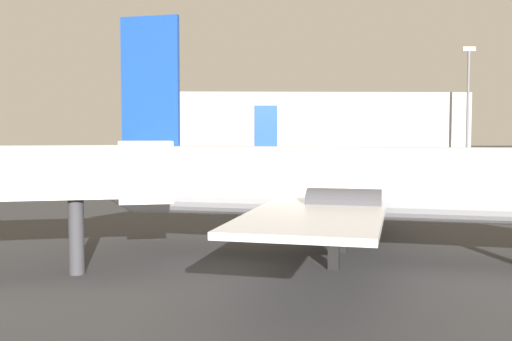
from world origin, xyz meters
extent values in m
cylinder|color=white|center=(9.66, 15.54, 3.95)|extent=(25.11, 10.31, 3.66)
cone|color=white|center=(-4.34, 19.47, 3.95)|extent=(4.87, 4.62, 3.66)
cube|color=white|center=(8.46, 15.87, 3.40)|extent=(12.04, 27.25, 0.25)
cube|color=white|center=(-1.90, 18.79, 4.32)|extent=(4.73, 9.01, 0.17)
cube|color=#1947B2|center=(-1.40, 18.65, 9.27)|extent=(3.26, 1.19, 6.97)
cylinder|color=#4C4C54|center=(10.57, 20.60, 3.22)|extent=(3.48, 2.62, 1.86)
cylinder|color=#4C4C54|center=(7.80, 10.75, 3.22)|extent=(3.48, 2.62, 1.86)
cube|color=black|center=(9.02, 17.86, 1.06)|extent=(0.64, 0.64, 2.12)
cube|color=black|center=(7.90, 13.89, 1.06)|extent=(0.64, 0.64, 2.12)
cylinder|color=white|center=(18.18, 55.92, 2.95)|extent=(24.90, 4.16, 2.95)
cone|color=white|center=(32.18, 56.61, 2.95)|extent=(3.38, 3.10, 2.95)
cone|color=white|center=(4.19, 55.23, 2.95)|extent=(3.38, 3.10, 2.95)
cube|color=white|center=(16.94, 55.86, 2.51)|extent=(5.20, 23.92, 0.20)
cube|color=white|center=(6.22, 55.33, 3.25)|extent=(2.36, 7.13, 0.13)
cube|color=#1947B2|center=(6.64, 55.36, 7.07)|extent=(2.69, 0.38, 5.29)
cylinder|color=#4C4C54|center=(17.46, 60.41, 2.36)|extent=(2.59, 1.63, 1.51)
cylinder|color=#4C4C54|center=(17.91, 51.39, 2.36)|extent=(2.59, 1.63, 1.51)
cube|color=black|center=(26.10, 56.31, 0.74)|extent=(0.44, 0.44, 1.48)
cube|color=black|center=(16.86, 57.54, 0.74)|extent=(0.44, 0.44, 1.48)
cube|color=black|center=(17.03, 54.19, 0.74)|extent=(0.44, 0.44, 1.48)
cylinder|color=white|center=(-28.29, 68.56, 3.02)|extent=(18.67, 7.91, 3.09)
cone|color=white|center=(-17.72, 71.48, 3.02)|extent=(4.10, 3.89, 3.09)
cube|color=white|center=(-29.18, 68.31, 2.55)|extent=(7.63, 17.77, 0.19)
cylinder|color=#4C4C54|center=(-29.54, 71.68, 2.40)|extent=(2.62, 1.97, 1.40)
cylinder|color=#4C4C54|center=(-27.76, 65.24, 2.40)|extent=(2.62, 1.97, 1.40)
cube|color=black|center=(-22.58, 70.14, 0.74)|extent=(0.48, 0.48, 1.47)
cube|color=black|center=(-29.60, 69.81, 0.74)|extent=(0.48, 0.48, 1.47)
cube|color=black|center=(-28.77, 66.81, 0.74)|extent=(0.48, 0.48, 1.47)
cube|color=silver|center=(-0.94, 13.75, 4.70)|extent=(2.83, 3.16, 2.80)
cylinder|color=#3F3F44|center=(-4.05, 13.22, 1.75)|extent=(0.70, 0.70, 3.50)
cylinder|color=slate|center=(47.16, 97.63, 11.01)|extent=(0.50, 0.50, 22.01)
cube|color=#F2EACC|center=(47.16, 97.63, 22.41)|extent=(2.40, 0.50, 0.80)
cube|color=#B7B7B2|center=(19.08, 114.20, 7.36)|extent=(62.74, 20.55, 14.73)
camera|label=1|loc=(3.32, -13.75, 6.44)|focal=41.44mm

